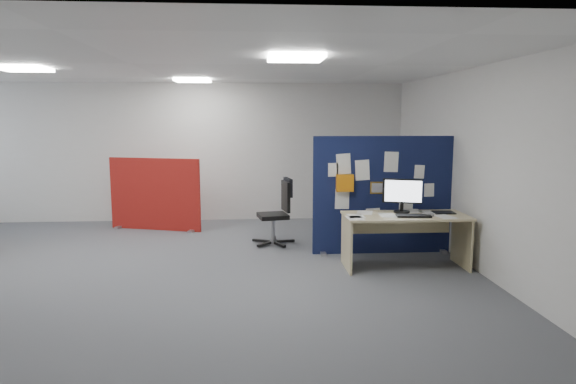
{
  "coord_description": "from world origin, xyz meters",
  "views": [
    {
      "loc": [
        1.52,
        -6.69,
        2.03
      ],
      "look_at": [
        2.01,
        0.39,
        1.0
      ],
      "focal_mm": 32.0,
      "sensor_mm": 36.0,
      "label": 1
    }
  ],
  "objects": [
    {
      "name": "keyboard",
      "position": [
        3.64,
        -0.15,
        0.74
      ],
      "size": [
        0.47,
        0.23,
        0.02
      ],
      "primitive_type": "cube",
      "rotation": [
        0.0,
        0.0,
        -0.11
      ],
      "color": "black",
      "rests_on": "main_desk"
    },
    {
      "name": "office_chair",
      "position": [
        1.95,
        1.42,
        0.6
      ],
      "size": [
        0.69,
        0.69,
        1.05
      ],
      "rotation": [
        0.0,
        0.0,
        0.19
      ],
      "color": "black",
      "rests_on": "floor"
    },
    {
      "name": "main_desk",
      "position": [
        3.58,
        0.04,
        0.55
      ],
      "size": [
        1.66,
        0.74,
        0.73
      ],
      "color": "#C8B680",
      "rests_on": "floor"
    },
    {
      "name": "monitor_main",
      "position": [
        3.58,
        0.16,
        0.99
      ],
      "size": [
        0.52,
        0.22,
        0.47
      ],
      "rotation": [
        0.0,
        0.0,
        -0.34
      ],
      "color": "black",
      "rests_on": "main_desk"
    },
    {
      "name": "navy_divider",
      "position": [
        3.46,
        0.76,
        0.88
      ],
      "size": [
        2.14,
        0.3,
        1.76
      ],
      "color": "#0E1736",
      "rests_on": "floor"
    },
    {
      "name": "wall_back",
      "position": [
        0.0,
        3.5,
        1.35
      ],
      "size": [
        9.0,
        0.02,
        2.7
      ],
      "primitive_type": "cube",
      "color": "silver",
      "rests_on": "floor"
    },
    {
      "name": "wall_right",
      "position": [
        4.5,
        0.0,
        1.35
      ],
      "size": [
        0.02,
        7.0,
        2.7
      ],
      "primitive_type": "cube",
      "color": "silver",
      "rests_on": "floor"
    },
    {
      "name": "paper_tray",
      "position": [
        4.14,
        0.08,
        0.74
      ],
      "size": [
        0.29,
        0.23,
        0.01
      ],
      "primitive_type": "cube",
      "rotation": [
        0.0,
        0.0,
        -0.04
      ],
      "color": "black",
      "rests_on": "main_desk"
    },
    {
      "name": "desk_papers",
      "position": [
        3.41,
        0.02,
        0.73
      ],
      "size": [
        1.46,
        0.76,
        0.0
      ],
      "color": "white",
      "rests_on": "main_desk"
    },
    {
      "name": "mouse",
      "position": [
        3.87,
        -0.13,
        0.74
      ],
      "size": [
        0.1,
        0.06,
        0.03
      ],
      "primitive_type": "cube",
      "rotation": [
        0.0,
        0.0,
        -0.04
      ],
      "color": "#99989D",
      "rests_on": "main_desk"
    },
    {
      "name": "wall_front",
      "position": [
        0.0,
        -3.5,
        1.35
      ],
      "size": [
        9.0,
        0.02,
        2.7
      ],
      "primitive_type": "cube",
      "color": "silver",
      "rests_on": "floor"
    },
    {
      "name": "ceiling_lights",
      "position": [
        0.33,
        0.67,
        2.67
      ],
      "size": [
        4.1,
        4.1,
        0.04
      ],
      "color": "white",
      "rests_on": "ceiling"
    },
    {
      "name": "ceiling",
      "position": [
        0.0,
        0.0,
        2.7
      ],
      "size": [
        9.0,
        7.0,
        0.02
      ],
      "primitive_type": "cube",
      "color": "white",
      "rests_on": "wall_back"
    },
    {
      "name": "red_divider",
      "position": [
        -0.25,
        2.64,
        0.64
      ],
      "size": [
        1.69,
        0.56,
        1.31
      ],
      "rotation": [
        0.0,
        0.0,
        -0.3
      ],
      "color": "#9F1E14",
      "rests_on": "floor"
    },
    {
      "name": "floor",
      "position": [
        0.0,
        0.0,
        0.0
      ],
      "size": [
        9.0,
        9.0,
        0.0
      ],
      "primitive_type": "plane",
      "color": "#505358",
      "rests_on": "ground"
    }
  ]
}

